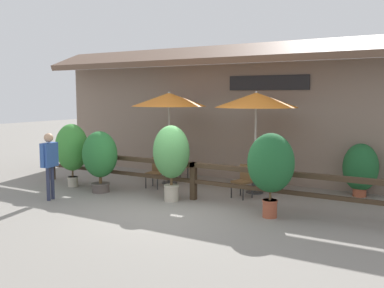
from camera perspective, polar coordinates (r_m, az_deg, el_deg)
name	(u,v)px	position (r m, az deg, el deg)	size (l,w,h in m)	color
ground_plane	(171,209)	(10.07, -2.85, -8.65)	(60.00, 60.00, 0.00)	gray
building_facade	(243,110)	(13.35, 6.84, 4.46)	(14.28, 1.49, 4.23)	gray
patio_railing	(193,173)	(10.79, 0.19, -3.83)	(10.40, 0.14, 0.95)	#3D2D1E
patio_umbrella_near	(169,100)	(12.68, -3.09, 5.92)	(2.22, 2.22, 2.74)	#B7B2A8
dining_table_near	(169,164)	(12.84, -3.04, -2.67)	(0.85, 0.85, 0.74)	olive
chair_near_streetside	(156,171)	(12.31, -4.81, -3.63)	(0.45, 0.45, 0.84)	brown
chair_near_wallside	(183,165)	(13.40, -1.19, -2.77)	(0.51, 0.51, 0.84)	brown
patio_umbrella_middle	(256,100)	(11.51, 8.55, 5.80)	(2.22, 2.22, 2.74)	#B7B2A8
dining_table_middle	(255,171)	(11.69, 8.39, -3.64)	(0.85, 0.85, 0.74)	olive
chair_middle_streetside	(243,180)	(11.14, 6.88, -4.73)	(0.51, 0.51, 0.84)	brown
chair_middle_wallside	(262,172)	(12.34, 9.29, -3.67)	(0.51, 0.51, 0.84)	brown
potted_plant_broad_leaf	(100,156)	(11.84, -12.18, -1.60)	(0.99, 0.89, 1.67)	#564C47
potted_plant_corner_fern	(171,154)	(10.60, -2.78, -1.34)	(0.94, 0.84, 1.90)	#B7AD99
potted_plant_entrance_palm	(271,164)	(9.30, 10.46, -2.69)	(1.02, 0.91, 1.83)	#9E4C33
potted_plant_small_flowering	(72,148)	(12.75, -15.73, -0.53)	(0.98, 0.89, 1.82)	#B7AD99
potted_plant_tall_tropical	(361,168)	(11.95, 21.55, -3.01)	(0.90, 0.81, 1.39)	#9E4C33
pedestrian	(49,157)	(11.28, -18.49, -1.68)	(0.30, 0.58, 1.70)	#2D334C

